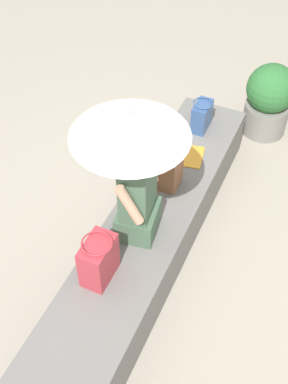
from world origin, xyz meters
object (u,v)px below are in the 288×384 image
Objects in this scene: person_seated at (138,194)px; handbag_black at (99,260)px; parasol at (130,125)px; tote_bag_canvas at (169,170)px; planter_near at (269,99)px; magazine at (191,156)px; shoulder_bag_spare at (202,116)px.

person_seated is 0.53m from handbag_black.
tote_bag_canvas is (-0.56, 0.06, -0.85)m from parasol.
planter_near is at bearing 168.16° from handbag_black.
planter_near is at bearing 167.22° from person_seated.
person_seated is 0.99m from magazine.
planter_near reaches higher than magazine.
person_seated reaches higher than planter_near.
magazine is at bearing -18.46° from planter_near.
person_seated is at bearing -3.16° from tote_bag_canvas.
person_seated is 2.19m from planter_near.
handbag_black is 0.48× the size of planter_near.
parasol reaches higher than shoulder_bag_spare.
planter_near is (-1.18, 0.39, -0.06)m from magazine.
parasol is (0.04, -0.03, 0.63)m from person_seated.
person_seated reaches higher than magazine.
tote_bag_canvas is 0.42m from magazine.
handbag_black is 2.64m from planter_near.
tote_bag_canvas reaches higher than shoulder_bag_spare.
parasol is 1.62m from shoulder_bag_spare.
tote_bag_canvas reaches higher than planter_near.
shoulder_bag_spare is at bearing -179.37° from tote_bag_canvas.
magazine is (-0.95, 0.11, -1.01)m from parasol.
handbag_black is at bearing -5.36° from tote_bag_canvas.
parasol is 1.39m from magazine.
tote_bag_canvas is at bearing -18.68° from magazine.
magazine is (-1.40, 0.15, -0.17)m from handbag_black.
planter_near is (-2.09, 0.47, -0.44)m from person_seated.
shoulder_bag_spare is 0.37× the size of planter_near.
tote_bag_canvas is at bearing 173.98° from parasol.
parasol is 3.09× the size of handbag_black.
handbag_black is at bearing -7.72° from person_seated.
person_seated is 2.45× the size of handbag_black.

